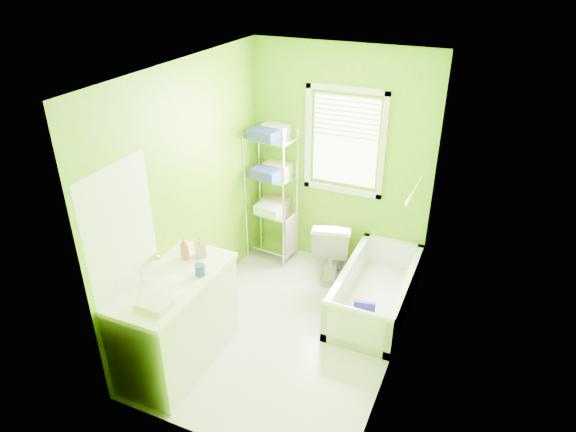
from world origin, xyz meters
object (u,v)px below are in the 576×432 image
at_px(bathtub, 374,297).
at_px(toilet, 332,245).
at_px(wire_shelf_unit, 272,181).
at_px(vanity, 176,319).

xyz_separation_m(bathtub, toilet, (-0.65, 0.46, 0.23)).
relative_size(toilet, wire_shelf_unit, 0.46).
bearing_deg(toilet, vanity, 53.50).
distance_m(bathtub, vanity, 2.10).
xyz_separation_m(bathtub, vanity, (-1.45, -1.49, 0.33)).
distance_m(toilet, vanity, 2.11).
height_order(bathtub, vanity, vanity).
bearing_deg(toilet, bathtub, 130.65).
xyz_separation_m(toilet, vanity, (-0.81, -1.94, 0.10)).
distance_m(bathtub, wire_shelf_unit, 1.77).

